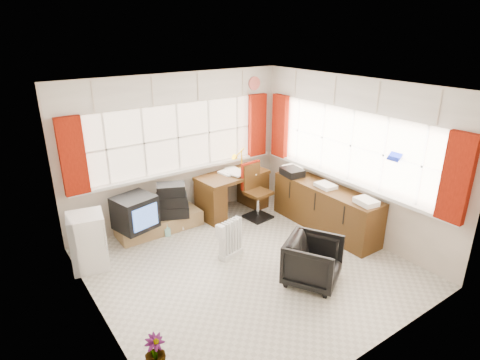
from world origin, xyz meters
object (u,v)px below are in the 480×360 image
(radiator, at_px, (231,242))
(mini_fridge, at_px, (88,241))
(task_chair, at_px, (254,189))
(tv_bench, at_px, (160,223))
(office_chair, at_px, (313,261))
(credenza, at_px, (325,207))
(desk, at_px, (233,191))
(crt_tv, at_px, (135,212))
(desk_lamp, at_px, (242,154))

(radiator, bearing_deg, mini_fridge, 152.80)
(task_chair, bearing_deg, tv_bench, 163.88)
(office_chair, height_order, radiator, office_chair)
(office_chair, bearing_deg, credenza, 8.18)
(desk, height_order, crt_tv, desk)
(radiator, bearing_deg, tv_bench, 111.03)
(desk, xyz_separation_m, credenza, (0.89, -1.41, -0.03))
(radiator, xyz_separation_m, tv_bench, (-0.52, 1.34, -0.11))
(tv_bench, bearing_deg, credenza, -33.70)
(credenza, xyz_separation_m, tv_bench, (-2.28, 1.52, -0.26))
(task_chair, xyz_separation_m, office_chair, (-0.56, -2.03, -0.21))
(desk, xyz_separation_m, mini_fridge, (-2.64, -0.32, -0.01))
(tv_bench, bearing_deg, crt_tv, -162.11)
(office_chair, relative_size, tv_bench, 0.49)
(desk_lamp, height_order, credenza, desk_lamp)
(desk, distance_m, radiator, 1.52)
(task_chair, relative_size, radiator, 1.71)
(crt_tv, xyz_separation_m, mini_fridge, (-0.80, -0.29, -0.10))
(mini_fridge, bearing_deg, office_chair, -41.87)
(desk_lamp, bearing_deg, credenza, -68.68)
(desk, xyz_separation_m, tv_bench, (-1.39, 0.11, -0.29))
(task_chair, xyz_separation_m, radiator, (-1.09, -0.88, -0.29))
(tv_bench, relative_size, mini_fridge, 1.74)
(tv_bench, bearing_deg, mini_fridge, -160.84)
(desk_lamp, bearing_deg, mini_fridge, -171.24)
(desk_lamp, xyz_separation_m, tv_bench, (-1.68, -0.02, -0.89))
(desk, relative_size, tv_bench, 0.96)
(credenza, bearing_deg, crt_tv, 153.20)
(credenza, distance_m, tv_bench, 2.75)
(tv_bench, bearing_deg, desk, -4.60)
(desk_lamp, height_order, crt_tv, desk_lamp)
(credenza, height_order, tv_bench, credenza)
(desk, relative_size, office_chair, 1.94)
(office_chair, relative_size, radiator, 1.19)
(desk_lamp, height_order, mini_fridge, desk_lamp)
(crt_tv, bearing_deg, radiator, -51.25)
(office_chair, distance_m, credenza, 1.57)
(desk, bearing_deg, mini_fridge, -173.03)
(radiator, distance_m, crt_tv, 1.56)
(crt_tv, height_order, mini_fridge, mini_fridge)
(crt_tv, bearing_deg, credenza, -26.80)
(tv_bench, xyz_separation_m, mini_fridge, (-1.25, -0.43, 0.28))
(task_chair, bearing_deg, desk, 121.49)
(tv_bench, distance_m, mini_fridge, 1.35)
(radiator, bearing_deg, credenza, -5.78)
(desk, relative_size, crt_tv, 1.99)
(desk_lamp, bearing_deg, desk, -156.07)
(desk, height_order, radiator, desk)
(desk_lamp, height_order, tv_bench, desk_lamp)
(tv_bench, height_order, mini_fridge, mini_fridge)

